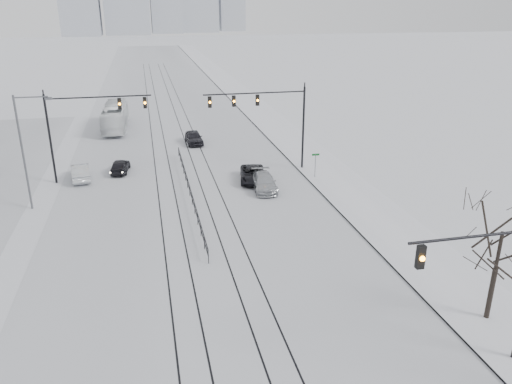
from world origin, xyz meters
The scene contains 17 objects.
road centered at (0.00, 60.00, 0.01)m, with size 22.00×260.00×0.02m, color silver.
sidewalk_east centered at (13.50, 60.00, 0.08)m, with size 5.00×260.00×0.16m, color silver.
curb centered at (11.05, 60.00, 0.06)m, with size 0.10×260.00×0.12m, color gray.
tram_rails centered at (0.00, 40.00, 0.02)m, with size 5.30×180.00×0.01m.
traffic_mast_near centered at (10.79, 6.00, 4.56)m, with size 6.10×0.37×7.00m.
traffic_mast_ne centered at (8.15, 34.99, 5.76)m, with size 9.60×0.37×8.00m.
traffic_mast_nw centered at (-8.52, 36.00, 5.57)m, with size 9.10×0.37×8.00m.
street_light_west centered at (-12.20, 30.00, 5.21)m, with size 2.73×0.25×9.00m.
bare_tree centered at (13.20, 9.00, 4.49)m, with size 4.40×4.40×6.10m.
median_fence centered at (0.00, 30.00, 0.53)m, with size 0.06×24.00×1.00m.
street_sign centered at (11.80, 32.00, 1.61)m, with size 0.70×0.06×2.40m.
sedan_sb_inner centered at (-5.90, 37.74, 0.64)m, with size 1.52×3.78×1.29m, color black.
sedan_sb_outer centered at (-9.38, 36.40, 0.75)m, with size 1.58×4.52×1.49m, color silver.
sedan_nb_front centered at (5.97, 32.52, 0.66)m, with size 2.17×4.72×1.31m, color black.
sedan_nb_right centered at (6.49, 30.10, 0.68)m, with size 1.91×4.71×1.37m, color #AFB3B7.
sedan_nb_far centered at (2.12, 46.63, 0.74)m, with size 1.75×4.36×1.48m, color black.
box_truck centered at (-6.95, 56.06, 1.59)m, with size 2.67×11.40×3.18m, color white.
Camera 1 is at (-3.15, -9.58, 15.32)m, focal length 35.00 mm.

